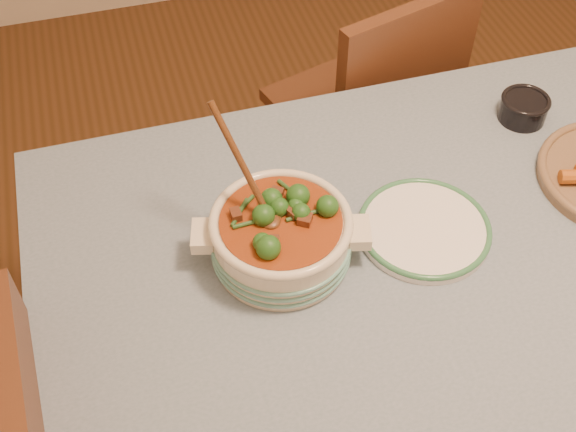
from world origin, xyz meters
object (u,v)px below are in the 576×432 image
object	(u,v)px
chair_far	(374,107)
dining_table	(480,287)
condiment_bowl	(524,107)
white_plate	(424,228)
stew_casserole	(281,234)

from	to	relation	value
chair_far	dining_table	bearing A→B (deg)	67.79
condiment_bowl	chair_far	bearing A→B (deg)	112.60
condiment_bowl	chair_far	xyz separation A→B (m)	(-0.17, 0.41, -0.29)
dining_table	condiment_bowl	size ratio (longest dim) A/B	13.28
white_plate	chair_far	world-z (taller)	chair_far
white_plate	condiment_bowl	bearing A→B (deg)	35.94
chair_far	stew_casserole	bearing A→B (deg)	38.24
dining_table	stew_casserole	size ratio (longest dim) A/B	5.12
dining_table	condiment_bowl	world-z (taller)	condiment_bowl
white_plate	condiment_bowl	distance (m)	0.42
stew_casserole	white_plate	world-z (taller)	stew_casserole
dining_table	white_plate	bearing A→B (deg)	134.93
stew_casserole	condiment_bowl	bearing A→B (deg)	19.99
dining_table	condiment_bowl	distance (m)	0.44
stew_casserole	white_plate	distance (m)	0.28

